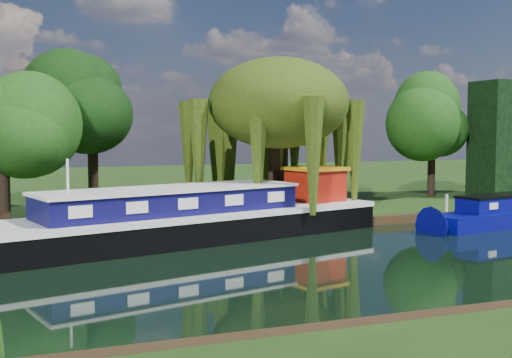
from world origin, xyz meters
name	(u,v)px	position (x,y,z in m)	size (l,w,h in m)	color
ground	(392,258)	(0.00, 0.00, 0.00)	(120.00, 120.00, 0.00)	black
far_bank	(182,184)	(0.00, 34.00, 0.23)	(120.00, 52.00, 0.45)	black
dutch_barge	(195,218)	(-6.18, 7.01, 1.02)	(19.93, 9.23, 4.11)	black
willow_left	(275,106)	(-0.57, 10.92, 6.38)	(6.81, 6.81, 8.16)	black
willow_right	(283,113)	(1.63, 14.97, 6.15)	(6.41, 6.41, 7.81)	black
tree_far_left	(3,123)	(-14.44, 11.18, 5.42)	(4.50, 4.50, 7.24)	black
tree_far_mid	(92,111)	(-9.82, 15.29, 6.16)	(5.06, 5.06, 8.28)	black
tree_far_right	(432,123)	(13.30, 15.78, 5.57)	(4.54, 4.54, 7.43)	black
lamppost	(295,179)	(0.50, 10.50, 2.42)	(0.36, 0.36, 2.56)	silver
mooring_posts	(294,210)	(-0.50, 8.40, 0.95)	(19.16, 0.16, 1.00)	silver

